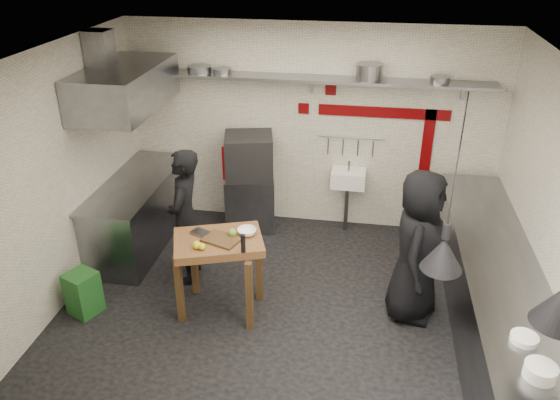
% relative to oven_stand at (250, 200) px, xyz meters
% --- Properties ---
extents(floor, '(5.00, 5.00, 0.00)m').
position_rel_oven_stand_xyz_m(floor, '(0.80, -1.77, -0.40)').
color(floor, black).
rests_on(floor, ground).
extents(ceiling, '(5.00, 5.00, 0.00)m').
position_rel_oven_stand_xyz_m(ceiling, '(0.80, -1.77, 2.40)').
color(ceiling, beige).
rests_on(ceiling, floor).
extents(wall_back, '(5.00, 0.04, 2.80)m').
position_rel_oven_stand_xyz_m(wall_back, '(0.80, 0.33, 1.00)').
color(wall_back, white).
rests_on(wall_back, floor).
extents(wall_front, '(5.00, 0.04, 2.80)m').
position_rel_oven_stand_xyz_m(wall_front, '(0.80, -3.87, 1.00)').
color(wall_front, white).
rests_on(wall_front, floor).
extents(wall_left, '(0.04, 4.20, 2.80)m').
position_rel_oven_stand_xyz_m(wall_left, '(-1.70, -1.77, 1.00)').
color(wall_left, white).
rests_on(wall_left, floor).
extents(wall_right, '(0.04, 4.20, 2.80)m').
position_rel_oven_stand_xyz_m(wall_right, '(3.30, -1.77, 1.00)').
color(wall_right, white).
rests_on(wall_right, floor).
extents(red_band_horiz, '(1.70, 0.02, 0.14)m').
position_rel_oven_stand_xyz_m(red_band_horiz, '(1.75, 0.31, 1.28)').
color(red_band_horiz, '#600406').
rests_on(red_band_horiz, wall_back).
extents(red_band_vert, '(0.14, 0.02, 1.10)m').
position_rel_oven_stand_xyz_m(red_band_vert, '(2.35, 0.31, 0.80)').
color(red_band_vert, '#600406').
rests_on(red_band_vert, wall_back).
extents(red_tile_a, '(0.14, 0.02, 0.14)m').
position_rel_oven_stand_xyz_m(red_tile_a, '(1.05, 0.31, 1.55)').
color(red_tile_a, '#600406').
rests_on(red_tile_a, wall_back).
extents(red_tile_b, '(0.14, 0.02, 0.14)m').
position_rel_oven_stand_xyz_m(red_tile_b, '(0.70, 0.31, 1.28)').
color(red_tile_b, '#600406').
rests_on(red_tile_b, wall_back).
extents(back_shelf, '(4.60, 0.34, 0.04)m').
position_rel_oven_stand_xyz_m(back_shelf, '(0.80, 0.15, 1.72)').
color(back_shelf, slate).
rests_on(back_shelf, wall_back).
extents(shelf_bracket_left, '(0.04, 0.06, 0.24)m').
position_rel_oven_stand_xyz_m(shelf_bracket_left, '(-1.10, 0.30, 1.62)').
color(shelf_bracket_left, slate).
rests_on(shelf_bracket_left, wall_back).
extents(shelf_bracket_mid, '(0.04, 0.06, 0.24)m').
position_rel_oven_stand_xyz_m(shelf_bracket_mid, '(0.80, 0.30, 1.62)').
color(shelf_bracket_mid, slate).
rests_on(shelf_bracket_mid, wall_back).
extents(shelf_bracket_right, '(0.04, 0.06, 0.24)m').
position_rel_oven_stand_xyz_m(shelf_bracket_right, '(2.70, 0.30, 1.62)').
color(shelf_bracket_right, slate).
rests_on(shelf_bracket_right, wall_back).
extents(pan_far_left, '(0.35, 0.35, 0.09)m').
position_rel_oven_stand_xyz_m(pan_far_left, '(-0.65, 0.15, 1.79)').
color(pan_far_left, slate).
rests_on(pan_far_left, back_shelf).
extents(pan_mid_left, '(0.27, 0.27, 0.07)m').
position_rel_oven_stand_xyz_m(pan_mid_left, '(-0.34, 0.15, 1.78)').
color(pan_mid_left, slate).
rests_on(pan_mid_left, back_shelf).
extents(stock_pot, '(0.34, 0.34, 0.20)m').
position_rel_oven_stand_xyz_m(stock_pot, '(1.53, 0.15, 1.84)').
color(stock_pot, slate).
rests_on(stock_pot, back_shelf).
extents(pan_right, '(0.25, 0.25, 0.08)m').
position_rel_oven_stand_xyz_m(pan_right, '(2.38, 0.15, 1.78)').
color(pan_right, slate).
rests_on(pan_right, back_shelf).
extents(oven_stand, '(0.79, 0.74, 0.80)m').
position_rel_oven_stand_xyz_m(oven_stand, '(0.00, 0.00, 0.00)').
color(oven_stand, slate).
rests_on(oven_stand, floor).
extents(combi_oven, '(0.74, 0.71, 0.58)m').
position_rel_oven_stand_xyz_m(combi_oven, '(0.01, -0.03, 0.69)').
color(combi_oven, black).
rests_on(combi_oven, oven_stand).
extents(oven_door, '(0.45, 0.12, 0.46)m').
position_rel_oven_stand_xyz_m(oven_door, '(-0.05, -0.29, 0.69)').
color(oven_door, '#600406').
rests_on(oven_door, combi_oven).
extents(oven_glass, '(0.34, 0.09, 0.34)m').
position_rel_oven_stand_xyz_m(oven_glass, '(-0.00, -0.27, 0.69)').
color(oven_glass, black).
rests_on(oven_glass, oven_door).
extents(hand_sink, '(0.46, 0.34, 0.22)m').
position_rel_oven_stand_xyz_m(hand_sink, '(1.35, 0.15, 0.38)').
color(hand_sink, white).
rests_on(hand_sink, wall_back).
extents(sink_tap, '(0.03, 0.03, 0.14)m').
position_rel_oven_stand_xyz_m(sink_tap, '(1.35, 0.15, 0.56)').
color(sink_tap, slate).
rests_on(sink_tap, hand_sink).
extents(sink_drain, '(0.06, 0.06, 0.66)m').
position_rel_oven_stand_xyz_m(sink_drain, '(1.35, 0.11, -0.06)').
color(sink_drain, slate).
rests_on(sink_drain, floor).
extents(utensil_rail, '(0.90, 0.02, 0.02)m').
position_rel_oven_stand_xyz_m(utensil_rail, '(1.35, 0.29, 0.92)').
color(utensil_rail, slate).
rests_on(utensil_rail, wall_back).
extents(counter_right, '(0.70, 3.80, 0.90)m').
position_rel_oven_stand_xyz_m(counter_right, '(2.95, -1.77, 0.05)').
color(counter_right, slate).
rests_on(counter_right, floor).
extents(counter_right_top, '(0.76, 3.90, 0.03)m').
position_rel_oven_stand_xyz_m(counter_right_top, '(2.95, -1.77, 0.52)').
color(counter_right_top, slate).
rests_on(counter_right_top, counter_right).
extents(plate_stack, '(0.28, 0.28, 0.11)m').
position_rel_oven_stand_xyz_m(plate_stack, '(2.92, -3.44, 0.59)').
color(plate_stack, white).
rests_on(plate_stack, counter_right_top).
extents(small_bowl_right, '(0.27, 0.27, 0.05)m').
position_rel_oven_stand_xyz_m(small_bowl_right, '(2.90, -3.05, 0.56)').
color(small_bowl_right, white).
rests_on(small_bowl_right, counter_right_top).
extents(counter_left, '(0.70, 1.90, 0.90)m').
position_rel_oven_stand_xyz_m(counter_left, '(-1.35, -0.72, 0.05)').
color(counter_left, slate).
rests_on(counter_left, floor).
extents(counter_left_top, '(0.76, 2.00, 0.03)m').
position_rel_oven_stand_xyz_m(counter_left_top, '(-1.35, -0.72, 0.52)').
color(counter_left_top, slate).
rests_on(counter_left_top, counter_left).
extents(extractor_hood, '(0.78, 1.60, 0.50)m').
position_rel_oven_stand_xyz_m(extractor_hood, '(-1.30, -0.72, 1.75)').
color(extractor_hood, slate).
rests_on(extractor_hood, ceiling).
extents(hood_duct, '(0.28, 0.28, 0.50)m').
position_rel_oven_stand_xyz_m(hood_duct, '(-1.55, -0.72, 2.15)').
color(hood_duct, slate).
rests_on(hood_duct, ceiling).
extents(green_bin, '(0.40, 0.40, 0.50)m').
position_rel_oven_stand_xyz_m(green_bin, '(-1.39, -2.21, -0.15)').
color(green_bin, '#1E5820').
rests_on(green_bin, floor).
extents(prep_table, '(1.08, 0.91, 0.92)m').
position_rel_oven_stand_xyz_m(prep_table, '(0.09, -1.92, 0.06)').
color(prep_table, brown).
rests_on(prep_table, floor).
extents(cutting_board, '(0.44, 0.37, 0.02)m').
position_rel_oven_stand_xyz_m(cutting_board, '(0.14, -1.95, 0.53)').
color(cutting_board, '#52381F').
rests_on(cutting_board, prep_table).
extents(pepper_mill, '(0.05, 0.05, 0.20)m').
position_rel_oven_stand_xyz_m(pepper_mill, '(0.41, -2.13, 0.62)').
color(pepper_mill, black).
rests_on(pepper_mill, prep_table).
extents(lemon_a, '(0.11, 0.11, 0.08)m').
position_rel_oven_stand_xyz_m(lemon_a, '(-0.07, -2.14, 0.56)').
color(lemon_a, yellow).
rests_on(lemon_a, prep_table).
extents(lemon_b, '(0.09, 0.09, 0.07)m').
position_rel_oven_stand_xyz_m(lemon_b, '(-0.01, -2.16, 0.56)').
color(lemon_b, yellow).
rests_on(lemon_b, prep_table).
extents(veg_ball, '(0.11, 0.11, 0.09)m').
position_rel_oven_stand_xyz_m(veg_ball, '(0.23, -1.85, 0.57)').
color(veg_ball, olive).
rests_on(veg_ball, prep_table).
extents(steel_tray, '(0.22, 0.19, 0.03)m').
position_rel_oven_stand_xyz_m(steel_tray, '(-0.11, -1.86, 0.54)').
color(steel_tray, slate).
rests_on(steel_tray, prep_table).
extents(bowl, '(0.26, 0.26, 0.06)m').
position_rel_oven_stand_xyz_m(bowl, '(0.37, -1.78, 0.55)').
color(bowl, white).
rests_on(bowl, prep_table).
extents(heat_lamp_near, '(0.45, 0.45, 1.52)m').
position_rel_oven_stand_xyz_m(heat_lamp_near, '(2.25, -2.65, 1.64)').
color(heat_lamp_near, black).
rests_on(heat_lamp_near, ceiling).
extents(chef_left, '(0.42, 0.62, 1.67)m').
position_rel_oven_stand_xyz_m(chef_left, '(-0.45, -1.37, 0.43)').
color(chef_left, black).
rests_on(chef_left, floor).
extents(chef_right, '(0.70, 0.93, 1.71)m').
position_rel_oven_stand_xyz_m(chef_right, '(2.16, -1.63, 0.46)').
color(chef_right, black).
rests_on(chef_right, floor).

